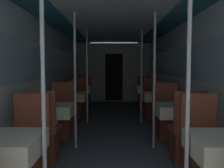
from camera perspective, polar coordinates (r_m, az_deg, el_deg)
wall_left at (r=5.23m, az=-14.62°, el=1.82°), size 0.05×10.12×2.16m
wall_right at (r=5.24m, az=15.68°, el=1.81°), size 0.05×10.12×2.16m
ceiling_panel at (r=5.12m, az=0.55°, el=14.01°), size 2.74×10.12×0.07m
bulkhead_far at (r=9.27m, az=0.45°, el=2.61°), size 2.68×0.09×2.16m
dining_table_left_0 at (r=2.47m, az=-23.25°, el=-13.59°), size 0.62×0.62×0.71m
chair_left_far_0 at (r=3.07m, az=-18.63°, el=-15.45°), size 0.42×0.42×1.00m
support_pole_left_0 at (r=2.25m, az=-15.42°, el=-2.25°), size 0.04×0.04×2.16m
dining_table_left_1 at (r=4.13m, az=-13.19°, el=-6.25°), size 0.62×0.62×0.71m
chair_left_near_1 at (r=3.65m, az=-15.27°, el=-12.17°), size 0.42×0.42×1.00m
chair_left_far_1 at (r=4.74m, az=-11.49°, el=-8.33°), size 0.42×0.42×1.00m
support_pole_left_1 at (r=4.00m, az=-8.43°, el=0.60°), size 0.04×0.04×2.16m
dining_table_left_2 at (r=5.87m, az=-9.08°, el=-3.12°), size 0.62×0.62×0.71m
chair_left_near_2 at (r=5.36m, az=-10.06°, el=-6.85°), size 0.42×0.42×1.00m
chair_left_far_2 at (r=6.48m, az=-8.22°, el=-4.92°), size 0.42×0.42×1.00m
support_pole_left_2 at (r=5.79m, az=-5.72°, el=1.71°), size 0.04×0.04×2.16m
dining_table_left_3 at (r=7.64m, az=-6.88°, el=-1.42°), size 0.62×0.62×0.71m
chair_left_near_3 at (r=7.11m, az=-7.45°, el=-4.11°), size 0.42×0.42×1.00m
chair_left_far_3 at (r=8.24m, az=-6.36°, el=-2.96°), size 0.42×0.42×1.00m
chair_right_far_0 at (r=3.08m, az=19.97°, el=-15.41°), size 0.42×0.42×1.00m
support_pole_right_0 at (r=2.26m, az=16.99°, el=-2.25°), size 0.04×0.04×2.16m
dining_table_right_1 at (r=4.14m, az=14.35°, el=-6.25°), size 0.62×0.62×0.71m
chair_right_near_1 at (r=3.66m, az=16.50°, el=-12.15°), size 0.42×0.42×1.00m
chair_right_far_1 at (r=4.74m, az=12.59°, el=-8.33°), size 0.42×0.42×1.00m
support_pole_right_1 at (r=4.01m, az=9.63°, el=0.59°), size 0.04×0.04×2.16m
dining_table_right_2 at (r=5.88m, az=10.11°, el=-3.12°), size 0.62×0.62×0.71m
chair_right_near_2 at (r=5.36m, az=11.12°, el=-6.86°), size 0.42×0.42×1.00m
chair_right_far_2 at (r=6.48m, az=9.21°, el=-4.93°), size 0.42×0.42×1.00m
support_pole_right_2 at (r=5.79m, az=6.76°, el=1.70°), size 0.04×0.04×2.16m
dining_table_right_3 at (r=7.65m, az=7.83°, el=-1.42°), size 0.62×0.62×0.71m
chair_right_near_3 at (r=7.11m, az=8.41°, el=-4.11°), size 0.42×0.42×1.00m
chair_right_far_3 at (r=8.25m, az=7.29°, el=-2.96°), size 0.42×0.42×1.00m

